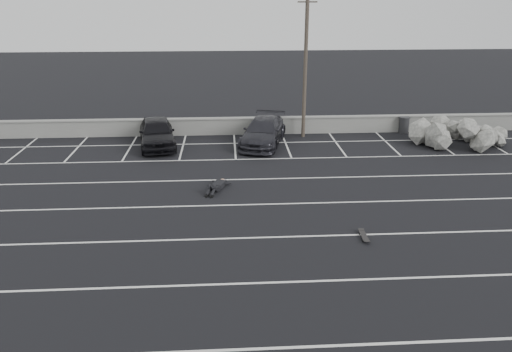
{
  "coord_description": "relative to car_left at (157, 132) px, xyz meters",
  "views": [
    {
      "loc": [
        -2.46,
        -16.19,
        8.46
      ],
      "look_at": [
        -1.24,
        3.75,
        1.0
      ],
      "focal_mm": 35.0,
      "sensor_mm": 36.0,
      "label": 1
    }
  ],
  "objects": [
    {
      "name": "car_left",
      "position": [
        0.0,
        0.0,
        0.0
      ],
      "size": [
        2.72,
        5.07,
        1.64
      ],
      "primitive_type": "imported",
      "rotation": [
        0.0,
        0.0,
        0.17
      ],
      "color": "black",
      "rests_on": "ground"
    },
    {
      "name": "ground",
      "position": [
        6.45,
        -11.72,
        -0.82
      ],
      "size": [
        120.0,
        120.0,
        0.0
      ],
      "primitive_type": "plane",
      "color": "black",
      "rests_on": "ground"
    },
    {
      "name": "person",
      "position": [
        3.58,
        -6.68,
        -0.58
      ],
      "size": [
        2.52,
        3.04,
        0.49
      ],
      "primitive_type": null,
      "rotation": [
        0.0,
        0.0,
        -0.35
      ],
      "color": "black",
      "rests_on": "ground"
    },
    {
      "name": "skateboard",
      "position": [
        8.89,
        -11.98,
        -0.74
      ],
      "size": [
        0.26,
        0.87,
        0.1
      ],
      "rotation": [
        0.0,
        0.0,
        -0.03
      ],
      "color": "black",
      "rests_on": "ground"
    },
    {
      "name": "trash_bin",
      "position": [
        15.11,
        1.88,
        -0.29
      ],
      "size": [
        0.86,
        0.86,
        1.04
      ],
      "rotation": [
        0.0,
        0.0,
        0.31
      ],
      "color": "#28282B",
      "rests_on": "ground"
    },
    {
      "name": "seawall",
      "position": [
        6.45,
        2.28,
        -0.27
      ],
      "size": [
        50.0,
        0.45,
        1.06
      ],
      "color": "gray",
      "rests_on": "ground"
    },
    {
      "name": "car_right",
      "position": [
        6.1,
        -0.0,
        -0.07
      ],
      "size": [
        3.4,
        5.55,
        1.5
      ],
      "primitive_type": "imported",
      "rotation": [
        0.0,
        0.0,
        -0.27
      ],
      "color": "#232329",
      "rests_on": "ground"
    },
    {
      "name": "stall_lines",
      "position": [
        6.36,
        -7.31,
        -0.82
      ],
      "size": [
        36.0,
        20.05,
        0.01
      ],
      "color": "silver",
      "rests_on": "ground"
    },
    {
      "name": "utility_pole",
      "position": [
        8.68,
        1.48,
        3.43
      ],
      "size": [
        1.12,
        0.22,
        8.4
      ],
      "color": "#4C4238",
      "rests_on": "ground"
    },
    {
      "name": "riprap_pile",
      "position": [
        17.08,
        -0.86,
        -0.3
      ],
      "size": [
        6.16,
        3.78,
        1.3
      ],
      "color": "#A09E95",
      "rests_on": "ground"
    }
  ]
}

